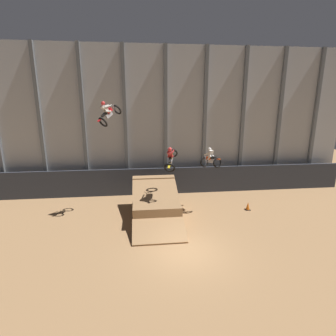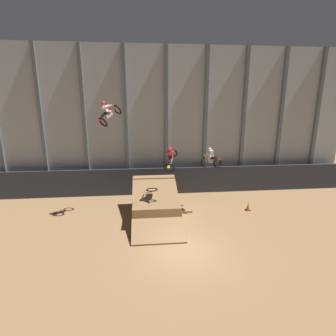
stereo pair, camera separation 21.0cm
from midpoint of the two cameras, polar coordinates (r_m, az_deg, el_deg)
name	(u,v)px [view 2 (the right image)]	position (r m, az deg, el deg)	size (l,w,h in m)	color
ground_plane	(184,252)	(14.62, 4.02, -17.73)	(60.00, 60.00, 0.00)	#9E754C
arena_back_wall	(166,121)	(22.61, -0.16, 10.15)	(32.00, 0.40, 12.19)	#ADB2B7
lower_barrier	(167,181)	(22.43, 0.14, -2.80)	(31.36, 0.20, 2.28)	#2D333D
dirt_ramp	(155,204)	(18.48, -2.44, -7.77)	(3.15, 6.14, 2.40)	#966F48
rider_bike_left_air	(108,113)	(17.90, -12.53, 11.62)	(1.72, 1.66, 1.70)	black
rider_bike_center_air	(171,158)	(17.11, 0.92, 2.22)	(1.16, 1.87, 1.70)	black
rider_bike_right_air	(211,159)	(18.75, 9.60, 1.86)	(1.34, 1.77, 1.56)	black
traffic_cone_near_ramp	(248,207)	(20.22, 17.34, -8.03)	(0.36, 0.36, 0.58)	black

